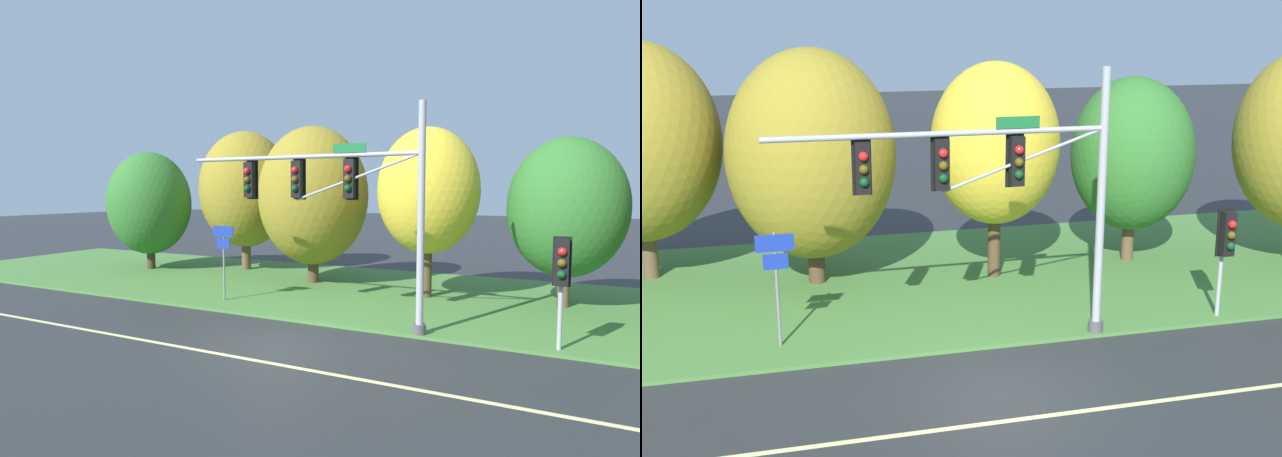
# 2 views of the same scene
# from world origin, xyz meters

# --- Properties ---
(ground_plane) EXTENTS (160.00, 160.00, 0.00)m
(ground_plane) POSITION_xyz_m (0.00, 0.00, 0.00)
(ground_plane) COLOR #282B2D
(lane_stripe) EXTENTS (36.00, 0.16, 0.01)m
(lane_stripe) POSITION_xyz_m (0.00, -1.20, 0.00)
(lane_stripe) COLOR beige
(lane_stripe) RESTS_ON ground
(grass_verge) EXTENTS (48.00, 11.50, 0.10)m
(grass_verge) POSITION_xyz_m (0.00, 8.25, 0.05)
(grass_verge) COLOR #477A38
(grass_verge) RESTS_ON ground
(traffic_signal_mast) EXTENTS (8.54, 0.49, 6.90)m
(traffic_signal_mast) POSITION_xyz_m (0.74, 2.72, 4.32)
(traffic_signal_mast) COLOR #9EA0A5
(traffic_signal_mast) RESTS_ON grass_verge
(pedestrian_signal_near_kerb) EXTENTS (0.46, 0.55, 3.08)m
(pedestrian_signal_near_kerb) POSITION_xyz_m (7.17, 2.79, 2.33)
(pedestrian_signal_near_kerb) COLOR #9EA0A5
(pedestrian_signal_near_kerb) RESTS_ON grass_verge
(route_sign_post) EXTENTS (0.94, 0.08, 2.97)m
(route_sign_post) POSITION_xyz_m (-4.73, 3.87, 2.11)
(route_sign_post) COLOR slate
(route_sign_post) RESTS_ON grass_verge
(tree_behind_signpost) EXTENTS (5.12, 5.12, 7.25)m
(tree_behind_signpost) POSITION_xyz_m (-3.36, 8.85, 4.14)
(tree_behind_signpost) COLOR #4C3823
(tree_behind_signpost) RESTS_ON grass_verge
(tree_mid_verge) EXTENTS (4.04, 4.04, 6.82)m
(tree_mid_verge) POSITION_xyz_m (2.22, 8.06, 4.37)
(tree_mid_verge) COLOR #4C3823
(tree_mid_verge) RESTS_ON grass_verge
(tree_tall_centre) EXTENTS (4.11, 4.11, 6.24)m
(tree_tall_centre) POSITION_xyz_m (7.20, 8.59, 3.76)
(tree_tall_centre) COLOR brown
(tree_tall_centre) RESTS_ON grass_verge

